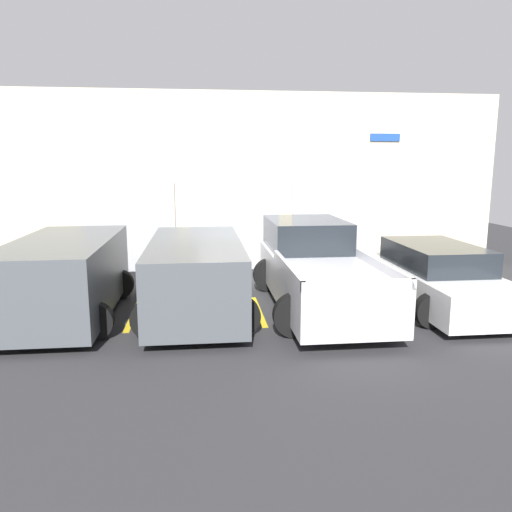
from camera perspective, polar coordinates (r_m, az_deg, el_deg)
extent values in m
plane|color=#2D2D30|center=(11.96, -0.47, -4.42)|extent=(28.00, 28.00, 0.00)
cube|color=beige|center=(14.85, -1.82, 8.47)|extent=(15.41, 0.60, 5.10)
cube|color=#ADADB2|center=(14.70, -14.29, 3.17)|extent=(2.62, 0.08, 2.57)
cube|color=#ADADB2|center=(14.60, -2.47, 3.44)|extent=(2.62, 0.08, 2.57)
cube|color=#ADADB2|center=(15.11, 9.04, 3.55)|extent=(2.62, 0.08, 2.57)
cube|color=#1E4799|center=(15.47, 14.53, 12.99)|extent=(0.90, 0.03, 0.22)
cube|color=silver|center=(10.70, 7.26, -2.70)|extent=(1.89, 5.33, 0.86)
cube|color=#1E2328|center=(11.97, 5.70, 2.51)|extent=(1.74, 2.40, 0.70)
cube|color=silver|center=(9.26, 3.64, -1.43)|extent=(0.08, 2.93, 0.18)
cube|color=silver|center=(9.74, 14.18, -1.15)|extent=(0.08, 2.93, 0.18)
cube|color=silver|center=(8.13, 11.70, -3.33)|extent=(1.89, 0.08, 0.18)
cylinder|color=black|center=(12.19, 1.59, -2.17)|extent=(0.81, 0.22, 0.81)
cylinder|color=black|center=(12.53, 9.18, -1.96)|extent=(0.81, 0.22, 0.81)
cylinder|color=black|center=(9.04, 4.52, -6.76)|extent=(0.81, 0.22, 0.81)
cylinder|color=black|center=(9.49, 14.53, -6.23)|extent=(0.81, 0.22, 0.81)
cube|color=white|center=(11.63, 19.86, -2.98)|extent=(1.75, 4.66, 0.69)
cube|color=#1E2328|center=(11.61, 19.79, 0.04)|extent=(1.54, 2.56, 0.51)
cylinder|color=black|center=(12.65, 13.83, -2.32)|extent=(0.68, 0.22, 0.68)
cylinder|color=black|center=(13.26, 20.06, -2.08)|extent=(0.68, 0.22, 0.68)
cylinder|color=black|center=(10.08, 19.48, -5.91)|extent=(0.68, 0.22, 0.68)
cylinder|color=black|center=(10.83, 26.83, -5.33)|extent=(0.68, 0.22, 0.68)
cube|color=#474C51|center=(10.71, -20.99, -2.03)|extent=(1.85, 4.41, 1.44)
cube|color=#1E2328|center=(12.69, -18.74, 2.18)|extent=(1.67, 0.06, 0.28)
cylinder|color=black|center=(12.33, -22.93, -3.20)|extent=(0.67, 0.22, 0.67)
cylinder|color=black|center=(11.96, -15.40, -3.14)|extent=(0.67, 0.22, 0.67)
cylinder|color=black|center=(9.37, -17.96, -7.07)|extent=(0.67, 0.22, 0.67)
cube|color=#474C51|center=(10.36, -6.88, -1.98)|extent=(1.84, 4.61, 1.35)
cube|color=#1E2328|center=(12.51, -6.86, 2.20)|extent=(1.65, 0.06, 0.28)
cylinder|color=black|center=(11.90, -10.68, -2.90)|extent=(0.72, 0.22, 0.72)
cylinder|color=black|center=(11.89, -2.88, -2.74)|extent=(0.72, 0.22, 0.72)
cylinder|color=black|center=(9.16, -11.97, -7.04)|extent=(0.72, 0.22, 0.72)
cylinder|color=black|center=(9.14, -1.75, -6.85)|extent=(0.72, 0.22, 0.72)
cube|color=gold|center=(11.32, -27.13, -6.47)|extent=(0.12, 2.20, 0.01)
cube|color=gold|center=(10.67, -13.84, -6.57)|extent=(0.12, 2.20, 0.01)
cube|color=gold|center=(10.65, 0.30, -6.30)|extent=(0.12, 2.20, 0.01)
cube|color=gold|center=(11.24, 13.69, -5.69)|extent=(0.12, 2.20, 0.01)
cube|color=gold|center=(12.37, 25.16, -4.92)|extent=(0.12, 2.20, 0.01)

